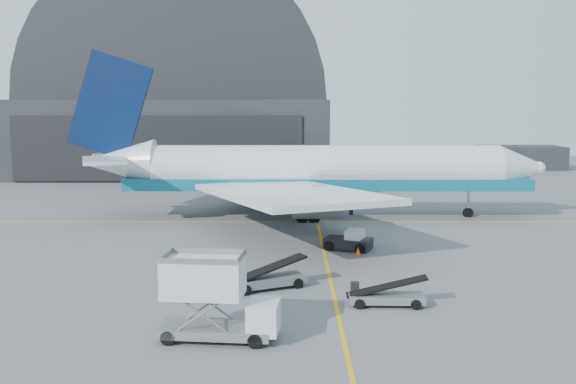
{
  "coord_description": "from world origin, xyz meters",
  "views": [
    {
      "loc": [
        -2.56,
        -41.4,
        11.38
      ],
      "look_at": [
        -2.82,
        8.58,
        4.5
      ],
      "focal_mm": 40.0,
      "sensor_mm": 36.0,
      "label": 1
    }
  ],
  "objects_px": {
    "catering_truck": "(214,299)",
    "belt_loader_a": "(266,279)",
    "pushback_tug": "(349,242)",
    "airliner": "(307,171)",
    "belt_loader_b": "(385,296)"
  },
  "relations": [
    {
      "from": "airliner",
      "to": "pushback_tug",
      "type": "height_order",
      "value": "airliner"
    },
    {
      "from": "airliner",
      "to": "catering_truck",
      "type": "height_order",
      "value": "airliner"
    },
    {
      "from": "pushback_tug",
      "to": "belt_loader_a",
      "type": "relative_size",
      "value": 0.81
    },
    {
      "from": "pushback_tug",
      "to": "belt_loader_b",
      "type": "height_order",
      "value": "belt_loader_b"
    },
    {
      "from": "belt_loader_b",
      "to": "belt_loader_a",
      "type": "bearing_deg",
      "value": 156.11
    },
    {
      "from": "catering_truck",
      "to": "pushback_tug",
      "type": "relative_size",
      "value": 1.47
    },
    {
      "from": "pushback_tug",
      "to": "belt_loader_a",
      "type": "distance_m",
      "value": 12.47
    },
    {
      "from": "airliner",
      "to": "pushback_tug",
      "type": "relative_size",
      "value": 11.77
    },
    {
      "from": "catering_truck",
      "to": "belt_loader_b",
      "type": "relative_size",
      "value": 1.3
    },
    {
      "from": "catering_truck",
      "to": "belt_loader_a",
      "type": "bearing_deg",
      "value": 81.16
    },
    {
      "from": "catering_truck",
      "to": "belt_loader_a",
      "type": "height_order",
      "value": "catering_truck"
    },
    {
      "from": "airliner",
      "to": "catering_truck",
      "type": "distance_m",
      "value": 34.7
    },
    {
      "from": "catering_truck",
      "to": "pushback_tug",
      "type": "xyz_separation_m",
      "value": [
        8.31,
        19.53,
        -1.4
      ]
    },
    {
      "from": "airliner",
      "to": "catering_truck",
      "type": "relative_size",
      "value": 8.01
    },
    {
      "from": "belt_loader_a",
      "to": "catering_truck",
      "type": "bearing_deg",
      "value": -129.83
    }
  ]
}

